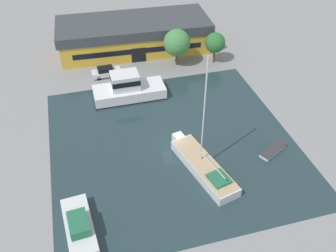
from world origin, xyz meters
name	(u,v)px	position (x,y,z in m)	size (l,w,h in m)	color
ground_plane	(173,143)	(0.00, 0.00, 0.00)	(440.00, 440.00, 0.00)	gray
water_canal	(173,143)	(0.00, 0.00, 0.00)	(29.87, 29.71, 0.01)	#23383D
warehouse_building	(134,35)	(0.42, 26.25, 2.65)	(26.40, 11.54, 5.23)	gold
quay_tree_near_building	(177,43)	(5.98, 18.66, 4.01)	(4.33, 4.33, 6.18)	brown
quay_tree_by_water	(215,43)	(12.22, 17.88, 3.54)	(3.30, 3.30, 5.20)	brown
parked_car	(106,72)	(-5.72, 18.12, 0.81)	(4.60, 2.01, 1.61)	silver
sailboat_moored	(203,166)	(2.05, -5.48, 0.72)	(5.17, 11.68, 14.49)	silver
motor_cruiser	(128,89)	(-3.46, 11.42, 1.45)	(10.33, 4.20, 4.03)	white
small_dinghy	(273,150)	(11.29, -4.79, 0.27)	(4.13, 3.01, 0.52)	silver
cabin_boat	(79,227)	(-12.33, -10.25, 0.82)	(3.19, 7.32, 2.22)	silver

